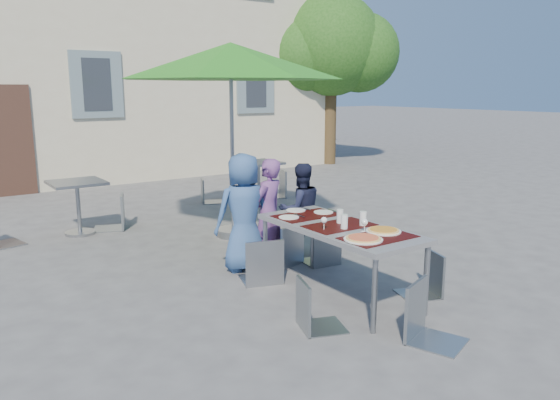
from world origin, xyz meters
TOP-DOWN VIEW (x-y plane):
  - ground at (0.00, 0.00)m, footprint 90.00×90.00m
  - tree at (6.55, 7.54)m, footprint 3.60×3.00m
  - dining_table at (0.01, -0.40)m, footprint 0.80×1.85m
  - pizza_near_left at (-0.17, -0.94)m, footprint 0.36×0.36m
  - pizza_near_right at (0.19, -0.84)m, footprint 0.34×0.34m
  - glassware at (0.04, -0.49)m, footprint 0.50×0.47m
  - place_settings at (0.03, 0.24)m, footprint 0.72×0.47m
  - child_0 at (-0.36, 0.87)m, footprint 0.75×0.55m
  - child_1 at (-0.04, 0.84)m, footprint 0.56×0.47m
  - child_2 at (0.54, 0.97)m, footprint 0.65×0.46m
  - chair_0 at (-0.44, 0.36)m, footprint 0.54×0.54m
  - chair_1 at (0.16, 0.75)m, footprint 0.53×0.53m
  - chair_2 at (0.53, 0.48)m, footprint 0.45×0.45m
  - chair_3 at (-0.71, -0.89)m, footprint 0.50×0.50m
  - chair_4 at (0.78, -0.90)m, footprint 0.49×0.49m
  - chair_5 at (-0.05, -1.62)m, footprint 0.55×0.55m
  - patio_umbrella at (0.29, 2.25)m, footprint 3.10×3.10m
  - cafe_table_0 at (-1.53, 3.65)m, footprint 0.74×0.74m
  - bg_chair_r_0 at (-0.98, 3.66)m, footprint 0.59×0.59m
  - cafe_table_1 at (1.85, 4.00)m, footprint 0.74×0.74m
  - bg_chair_l_1 at (1.09, 4.60)m, footprint 0.51×0.50m
  - bg_chair_r_1 at (2.50, 4.32)m, footprint 0.58×0.57m

SIDE VIEW (x-z plane):
  - ground at x=0.00m, z-range 0.00..0.00m
  - chair_4 at x=0.78m, z-range 0.07..0.93m
  - chair_3 at x=-0.71m, z-range 0.07..0.94m
  - bg_chair_l_1 at x=1.09m, z-range 0.07..0.95m
  - chair_2 at x=0.53m, z-range 0.07..0.98m
  - cafe_table_1 at x=1.85m, z-range 0.16..0.95m
  - chair_1 at x=0.16m, z-range 0.08..1.04m
  - cafe_table_0 at x=-1.53m, z-range 0.17..0.96m
  - chair_5 at x=-0.05m, z-range 0.08..1.05m
  - chair_0 at x=-0.44m, z-range 0.08..1.05m
  - bg_chair_r_1 at x=2.50m, z-range 0.09..1.11m
  - child_2 at x=0.54m, z-range 0.00..1.20m
  - bg_chair_r_0 at x=-0.98m, z-range 0.09..1.11m
  - child_1 at x=-0.04m, z-range 0.00..1.31m
  - dining_table at x=0.01m, z-range 0.32..1.07m
  - child_0 at x=-0.36m, z-range 0.00..1.40m
  - place_settings at x=0.03m, z-range 0.76..0.77m
  - pizza_near_right at x=0.19m, z-range 0.75..0.78m
  - pizza_near_left at x=-0.17m, z-range 0.75..0.78m
  - glassware at x=0.04m, z-range 0.75..0.90m
  - patio_umbrella at x=0.29m, z-range 1.11..3.85m
  - tree at x=6.55m, z-range 0.90..5.60m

